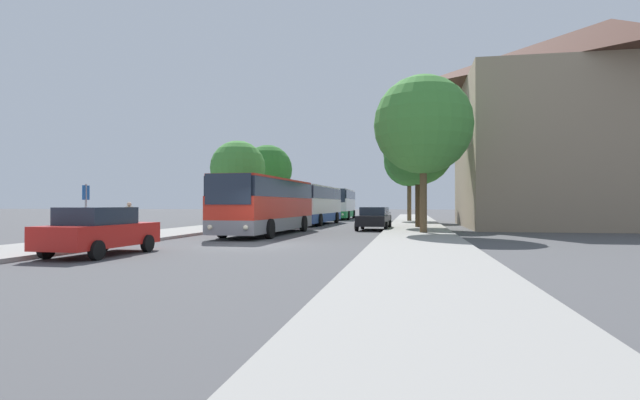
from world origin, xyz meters
name	(u,v)px	position (x,y,z in m)	size (l,w,h in m)	color
ground_plane	(251,245)	(0.00, 0.00, 0.00)	(300.00, 300.00, 0.00)	#4C4C4F
sidewalk_left	(100,241)	(-7.00, 0.00, 0.07)	(4.00, 120.00, 0.15)	gray
sidewalk_right	(420,246)	(7.00, 0.00, 0.07)	(4.00, 120.00, 0.15)	gray
building_right_background	(612,123)	(21.20, 19.73, 7.71)	(21.11, 14.79, 15.42)	gray
bus_front	(267,205)	(-1.49, 7.53, 1.71)	(3.14, 11.59, 3.19)	gray
bus_middle	(314,204)	(-1.51, 21.83, 1.74)	(3.13, 12.23, 3.26)	#2D519E
bus_rear	(340,203)	(-1.50, 37.75, 1.82)	(3.10, 11.53, 3.42)	#238942
parked_car_left_curb	(100,231)	(-3.75, -4.82, 0.83)	(2.16, 4.60, 1.63)	red
parked_car_right_near	(374,218)	(4.19, 13.46, 0.80)	(2.24, 4.42, 1.54)	black
parked_car_right_far	(380,214)	(3.61, 29.75, 0.76)	(2.18, 3.99, 1.43)	slate
bus_stop_sign	(86,206)	(-6.63, -1.51, 1.65)	(0.08, 0.45, 2.41)	gray
pedestrian_waiting_far	(129,220)	(-6.59, 1.65, 1.00)	(0.36, 0.36, 1.68)	#23232D
tree_left_near	(268,170)	(-7.23, 27.24, 5.15)	(4.83, 4.83, 7.43)	brown
tree_left_far	(238,168)	(-6.78, 17.36, 4.56)	(4.34, 4.34, 6.60)	brown
tree_right_near	(418,150)	(7.14, 15.40, 5.51)	(4.90, 4.90, 7.82)	#47331E
tree_right_mid	(409,161)	(6.50, 28.80, 5.89)	(4.89, 4.89, 8.21)	brown
tree_right_far	(423,125)	(7.33, 8.52, 6.21)	(5.56, 5.56, 8.86)	brown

